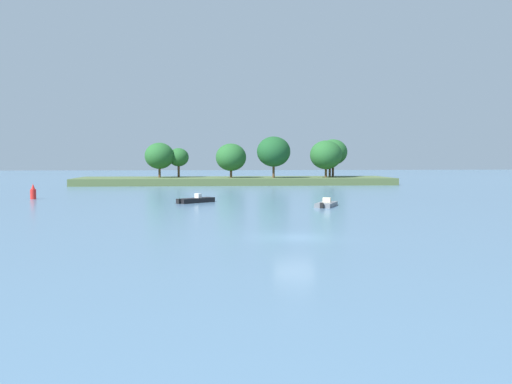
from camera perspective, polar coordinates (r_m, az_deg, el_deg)
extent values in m
plane|color=slate|center=(38.08, 3.67, -4.37)|extent=(400.00, 400.00, 0.00)
cube|color=#4C6038|center=(113.34, -2.04, 1.08)|extent=(59.13, 14.94, 1.28)
cylinder|color=#513823|center=(114.36, -9.22, 1.85)|extent=(0.44, 0.44, 1.90)
ellipsoid|color=#235B28|center=(114.33, -9.23, 3.44)|extent=(5.53, 5.53, 4.97)
cylinder|color=#513823|center=(115.18, -7.41, 1.98)|extent=(0.44, 0.44, 2.28)
ellipsoid|color=#235B28|center=(115.15, -7.42, 3.32)|extent=(3.89, 3.89, 3.50)
cylinder|color=#513823|center=(111.67, -2.41, 1.77)|extent=(0.44, 0.44, 1.57)
ellipsoid|color=#235B28|center=(111.63, -2.41, 3.35)|extent=(5.70, 5.70, 5.13)
cylinder|color=#513823|center=(110.92, 1.70, 1.98)|extent=(0.44, 0.44, 2.40)
ellipsoid|color=#194C23|center=(110.90, 1.70, 3.89)|extent=(6.23, 6.23, 5.61)
cylinder|color=#513823|center=(113.92, 6.71, 1.86)|extent=(0.44, 0.44, 1.86)
ellipsoid|color=#235B28|center=(113.89, 6.72, 3.55)|extent=(6.09, 6.09, 5.48)
cylinder|color=#513823|center=(118.41, 7.07, 2.09)|extent=(0.44, 0.44, 2.57)
ellipsoid|color=#194C23|center=(118.38, 7.08, 3.65)|extent=(4.89, 4.89, 4.40)
cylinder|color=#513823|center=(118.99, 7.37, 2.10)|extent=(0.44, 0.44, 2.62)
ellipsoid|color=#235B28|center=(118.97, 7.39, 3.81)|extent=(5.62, 5.62, 5.06)
cube|color=black|center=(67.44, -5.78, -0.80)|extent=(4.36, 4.15, 0.52)
cube|color=white|center=(67.64, -5.56, -0.35)|extent=(0.83, 0.85, 0.50)
cube|color=black|center=(65.84, -7.40, -0.89)|extent=(0.42, 0.43, 0.56)
cube|color=slate|center=(62.19, 6.73, -1.20)|extent=(3.15, 4.58, 0.42)
cube|color=beige|center=(62.47, 6.79, -0.76)|extent=(0.94, 0.77, 0.50)
cube|color=black|center=(59.94, 6.30, -1.30)|extent=(0.40, 0.38, 0.56)
cylinder|color=red|center=(77.54, -20.55, -0.20)|extent=(0.70, 0.70, 1.20)
cone|color=red|center=(77.49, -20.56, 0.50)|extent=(0.49, 0.49, 0.70)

